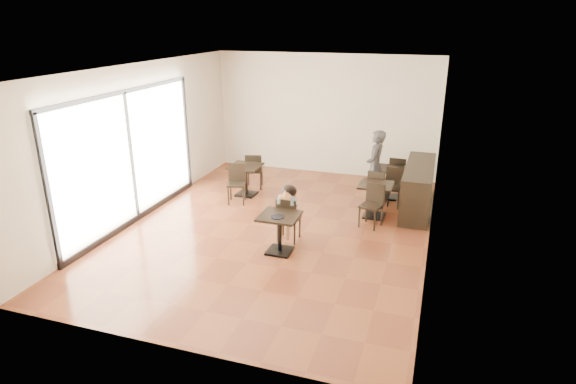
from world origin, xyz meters
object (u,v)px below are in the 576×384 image
at_px(chair_back_b, 393,188).
at_px(child, 289,213).
at_px(cafe_table_left, 246,180).
at_px(child_table, 279,234).
at_px(chair_mid_b, 371,206).
at_px(chair_left_a, 254,171).
at_px(cafe_table_back, 389,183).
at_px(chair_left_b, 237,184).
at_px(adult_patron, 375,166).
at_px(chair_mid_a, 379,189).
at_px(child_chair, 289,219).
at_px(chair_back_a, 398,174).
at_px(cafe_table_mid, 375,200).

bearing_deg(chair_back_b, child, -121.88).
bearing_deg(cafe_table_left, child_table, -56.14).
bearing_deg(chair_mid_b, cafe_table_left, 179.72).
bearing_deg(chair_left_a, chair_mid_b, 138.80).
distance_m(cafe_table_back, chair_left_b, 3.59).
height_order(chair_left_b, chair_back_b, chair_left_b).
height_order(cafe_table_back, chair_left_a, chair_left_a).
bearing_deg(child_table, chair_mid_b, 50.05).
bearing_deg(chair_back_b, adult_patron, 154.41).
distance_m(chair_mid_a, chair_back_b, 0.34).
bearing_deg(child_chair, cafe_table_back, -117.61).
bearing_deg(chair_back_b, chair_back_a, 93.31).
distance_m(child, cafe_table_mid, 2.19).
relative_size(cafe_table_mid, chair_mid_b, 0.83).
bearing_deg(adult_patron, cafe_table_back, 137.87).
height_order(child, chair_mid_a, child).
bearing_deg(chair_left_a, cafe_table_back, 169.86).
distance_m(adult_patron, chair_back_b, 0.65).
distance_m(child_chair, chair_mid_b, 1.79).
xyz_separation_m(cafe_table_mid, chair_back_a, (0.29, 1.82, 0.07)).
relative_size(cafe_table_back, chair_mid_a, 0.82).
relative_size(child_chair, chair_back_b, 1.01).
distance_m(child, chair_back_a, 3.88).
distance_m(child, cafe_table_left, 2.71).
relative_size(cafe_table_mid, cafe_table_left, 0.99).
xyz_separation_m(child_table, cafe_table_left, (-1.75, 2.61, 0.01)).
height_order(child_chair, adult_patron, adult_patron).
distance_m(child, chair_mid_a, 2.63).
relative_size(child, chair_back_b, 1.27).
height_order(child_table, chair_left_a, chair_left_a).
relative_size(child, cafe_table_back, 1.52).
xyz_separation_m(cafe_table_left, cafe_table_back, (3.29, 0.88, -0.01)).
distance_m(cafe_table_left, chair_mid_a, 3.16).
bearing_deg(chair_mid_a, chair_left_b, 29.01).
relative_size(child_chair, chair_mid_b, 0.99).
height_order(adult_patron, cafe_table_back, adult_patron).
xyz_separation_m(chair_mid_a, chair_left_a, (-3.15, 0.39, 0.00)).
xyz_separation_m(chair_mid_a, chair_back_a, (0.29, 1.27, -0.00)).
height_order(child, chair_left_a, child).
distance_m(cafe_table_mid, chair_mid_a, 0.56).
bearing_deg(chair_mid_b, adult_patron, 112.54).
distance_m(chair_mid_b, chair_left_a, 3.49).
xyz_separation_m(child, cafe_table_mid, (1.40, 1.67, -0.19)).
bearing_deg(cafe_table_back, child_table, -113.78).
distance_m(cafe_table_mid, cafe_table_back, 1.28).
bearing_deg(child_chair, chair_left_a, -56.14).
bearing_deg(chair_back_a, cafe_table_back, 78.22).
height_order(cafe_table_back, chair_left_b, chair_left_b).
bearing_deg(adult_patron, child_table, -17.84).
xyz_separation_m(child_chair, chair_back_b, (1.69, 2.39, -0.00)).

